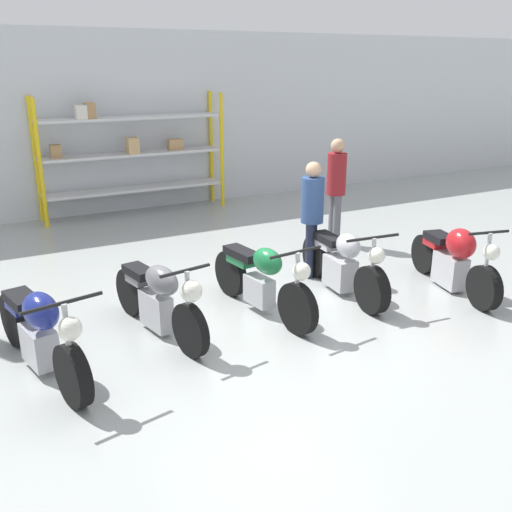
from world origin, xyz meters
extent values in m
plane|color=#9EA3A0|center=(0.00, 0.00, 0.00)|extent=(30.00, 30.00, 0.00)
cube|color=silver|center=(0.00, 6.26, 1.80)|extent=(30.00, 0.08, 3.60)
cylinder|color=yellow|center=(-1.72, 5.62, 1.19)|extent=(0.08, 0.08, 2.38)
cylinder|color=yellow|center=(1.94, 5.62, 1.19)|extent=(0.08, 0.08, 2.38)
cylinder|color=yellow|center=(-1.72, 6.17, 1.19)|extent=(0.08, 0.08, 2.38)
cylinder|color=yellow|center=(1.94, 6.17, 1.19)|extent=(0.08, 0.08, 2.38)
cube|color=silver|center=(0.11, 5.89, 0.51)|extent=(3.66, 0.55, 0.05)
cube|color=silver|center=(0.11, 5.89, 1.22)|extent=(3.66, 0.55, 0.05)
cube|color=silver|center=(0.11, 5.89, 1.93)|extent=(3.66, 0.55, 0.05)
cube|color=silver|center=(-0.87, 5.76, 2.08)|extent=(0.20, 0.25, 0.26)
cube|color=tan|center=(0.07, 5.74, 1.40)|extent=(0.22, 0.25, 0.32)
cube|color=#A87F51|center=(-1.38, 5.88, 1.37)|extent=(0.20, 0.22, 0.25)
cube|color=#A87F51|center=(-0.69, 5.82, 2.10)|extent=(0.21, 0.33, 0.29)
cube|color=tan|center=(1.01, 5.89, 1.35)|extent=(0.31, 0.21, 0.22)
cylinder|color=black|center=(-2.45, -0.73, 0.30)|extent=(0.26, 0.61, 0.60)
cylinder|color=black|center=(-2.78, 0.77, 0.30)|extent=(0.26, 0.61, 0.60)
cube|color=#ADADB2|center=(-2.62, 0.07, 0.27)|extent=(0.33, 0.51, 0.39)
ellipsoid|color=navy|center=(-2.59, -0.10, 0.71)|extent=(0.41, 0.57, 0.36)
cube|color=black|center=(-2.70, 0.42, 0.65)|extent=(0.35, 0.55, 0.10)
cube|color=navy|center=(-2.72, 0.51, 0.56)|extent=(0.29, 0.39, 0.12)
cylinder|color=#ADADB2|center=(-2.45, -0.71, 0.64)|extent=(0.06, 0.06, 0.69)
sphere|color=silver|center=(-2.44, -0.78, 0.78)|extent=(0.21, 0.21, 0.21)
cylinder|color=black|center=(-2.46, -0.68, 0.99)|extent=(0.72, 0.19, 0.04)
cylinder|color=black|center=(-1.18, -0.36, 0.29)|extent=(0.21, 0.60, 0.59)
cylinder|color=black|center=(-1.44, 0.97, 0.29)|extent=(0.21, 0.60, 0.59)
cube|color=#ADADB2|center=(-1.32, 0.35, 0.27)|extent=(0.27, 0.52, 0.41)
ellipsoid|color=slate|center=(-1.29, 0.19, 0.68)|extent=(0.37, 0.60, 0.32)
cube|color=black|center=(-1.38, 0.71, 0.64)|extent=(0.31, 0.50, 0.10)
cube|color=slate|center=(-1.39, 0.74, 0.55)|extent=(0.25, 0.35, 0.12)
cylinder|color=#ADADB2|center=(-1.19, -0.34, 0.62)|extent=(0.06, 0.06, 0.65)
sphere|color=silver|center=(-1.17, -0.41, 0.75)|extent=(0.23, 0.23, 0.23)
cylinder|color=black|center=(-1.19, -0.31, 0.94)|extent=(0.58, 0.14, 0.04)
cylinder|color=black|center=(0.09, -0.44, 0.31)|extent=(0.19, 0.62, 0.61)
cylinder|color=black|center=(-0.09, 0.96, 0.31)|extent=(0.19, 0.62, 0.61)
cube|color=#ADADB2|center=(-0.01, 0.31, 0.28)|extent=(0.25, 0.44, 0.35)
ellipsoid|color=#196B38|center=(0.02, 0.14, 0.71)|extent=(0.33, 0.50, 0.32)
cube|color=black|center=(-0.05, 0.68, 0.66)|extent=(0.29, 0.60, 0.10)
cube|color=#196B38|center=(-0.06, 0.71, 0.57)|extent=(0.24, 0.43, 0.12)
cylinder|color=#ADADB2|center=(0.09, -0.42, 0.64)|extent=(0.06, 0.06, 0.66)
sphere|color=silver|center=(0.10, -0.49, 0.77)|extent=(0.21, 0.21, 0.21)
cylinder|color=black|center=(0.08, -0.39, 0.97)|extent=(0.70, 0.12, 0.04)
cylinder|color=black|center=(1.21, -0.37, 0.30)|extent=(0.20, 0.61, 0.60)
cylinder|color=black|center=(1.33, 1.04, 0.30)|extent=(0.20, 0.61, 0.60)
cube|color=#ADADB2|center=(1.27, 0.38, 0.27)|extent=(0.31, 0.52, 0.41)
ellipsoid|color=#B7B7BF|center=(1.26, 0.21, 0.70)|extent=(0.31, 0.45, 0.32)
cube|color=black|center=(1.30, 0.73, 0.65)|extent=(0.27, 0.58, 0.10)
cube|color=#B7B7BF|center=(1.31, 0.79, 0.56)|extent=(0.22, 0.41, 0.12)
cylinder|color=#ADADB2|center=(1.21, -0.35, 0.63)|extent=(0.05, 0.05, 0.65)
sphere|color=silver|center=(1.20, -0.42, 0.76)|extent=(0.20, 0.20, 0.20)
cylinder|color=black|center=(1.21, -0.32, 0.96)|extent=(0.73, 0.10, 0.04)
cylinder|color=black|center=(2.51, -0.95, 0.29)|extent=(0.26, 0.59, 0.57)
cylinder|color=black|center=(2.82, 0.40, 0.29)|extent=(0.26, 0.59, 0.57)
cube|color=#ADADB2|center=(2.68, -0.22, 0.26)|extent=(0.36, 0.57, 0.44)
ellipsoid|color=#B2191E|center=(2.64, -0.39, 0.69)|extent=(0.44, 0.55, 0.40)
cube|color=black|center=(2.75, 0.08, 0.63)|extent=(0.37, 0.50, 0.10)
cube|color=#B2191E|center=(2.77, 0.17, 0.54)|extent=(0.30, 0.36, 0.12)
cylinder|color=#ADADB2|center=(2.51, -0.93, 0.64)|extent=(0.06, 0.06, 0.70)
sphere|color=silver|center=(2.50, -1.00, 0.77)|extent=(0.20, 0.20, 0.20)
cylinder|color=black|center=(2.52, -0.90, 0.99)|extent=(0.55, 0.16, 0.04)
cylinder|color=#595960|center=(2.47, 2.28, 0.43)|extent=(0.13, 0.13, 0.87)
cylinder|color=#595960|center=(2.44, 2.10, 0.43)|extent=(0.13, 0.13, 0.87)
cylinder|color=maroon|center=(2.46, 2.19, 1.21)|extent=(0.37, 0.37, 0.69)
sphere|color=tan|center=(2.46, 2.19, 1.67)|extent=(0.23, 0.23, 0.23)
cylinder|color=#1E2338|center=(1.32, 1.14, 0.40)|extent=(0.13, 0.13, 0.81)
cylinder|color=#1E2338|center=(1.19, 1.01, 0.40)|extent=(0.13, 0.13, 0.81)
cylinder|color=navy|center=(1.25, 1.07, 1.13)|extent=(0.45, 0.45, 0.64)
sphere|color=tan|center=(1.25, 1.07, 1.56)|extent=(0.22, 0.22, 0.22)
camera|label=1|loc=(-3.10, -5.45, 2.94)|focal=40.00mm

